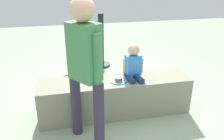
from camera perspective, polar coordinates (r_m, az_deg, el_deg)
ground_plane at (r=3.49m, az=0.70°, el=-9.98°), size 12.00×12.00×0.00m
concrete_ledge at (r=3.35m, az=0.72°, el=-6.30°), size 2.07×0.50×0.51m
child_seated at (r=3.22m, az=5.13°, el=1.61°), size 0.28×0.33×0.48m
adult_standing at (r=2.52m, az=-6.55°, el=2.08°), size 0.37×0.42×1.67m
cake_plate at (r=3.18m, az=1.58°, el=-2.41°), size 0.22×0.22×0.07m
gift_bag at (r=3.88m, az=1.50°, el=-3.58°), size 0.24×0.12×0.36m
railing_post at (r=4.95m, az=-2.60°, el=5.55°), size 0.36×0.36×1.10m
water_bottle_near_gift at (r=3.96m, az=-2.45°, el=-4.09°), size 0.06×0.06×0.20m
water_bottle_far_side at (r=4.24m, az=-0.30°, el=-2.31°), size 0.06×0.06×0.19m
party_cup_red at (r=4.52m, az=-9.62°, el=-1.52°), size 0.08×0.08×0.09m
cake_box_white at (r=4.17m, az=-4.45°, el=-3.30°), size 0.40×0.38×0.11m
handbag_black_leather at (r=4.02m, az=-10.48°, el=-3.78°), size 0.27×0.14×0.31m
handbag_brown_canvas at (r=4.07m, az=10.44°, el=-3.55°), size 0.26×0.12×0.29m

